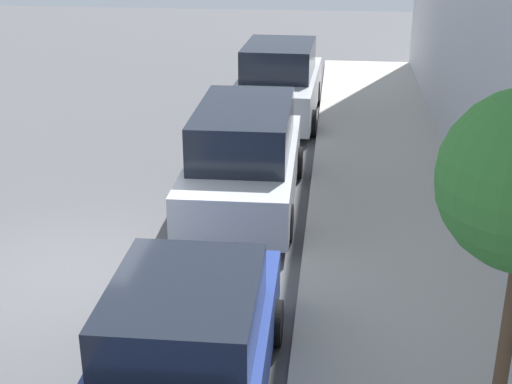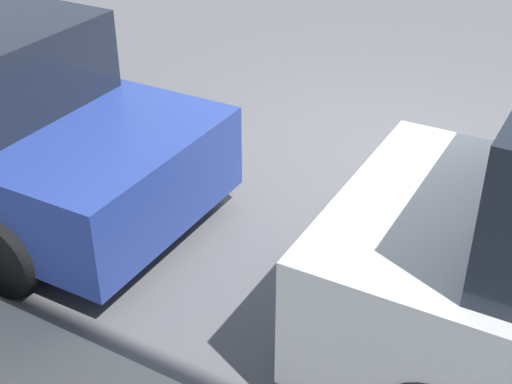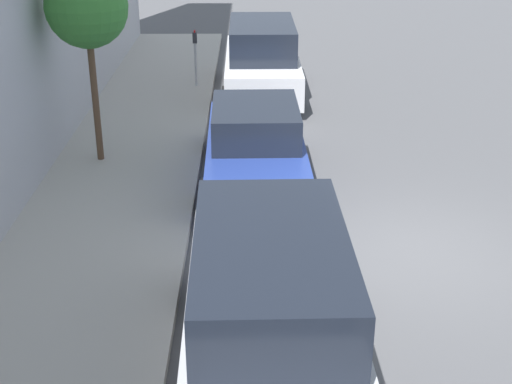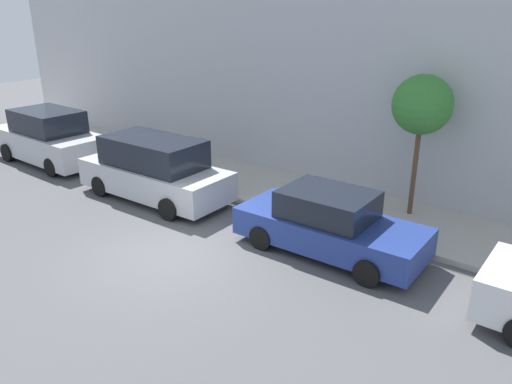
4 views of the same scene
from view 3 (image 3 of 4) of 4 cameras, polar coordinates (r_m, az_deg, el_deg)
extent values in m
plane|color=#515154|center=(11.49, 12.18, -4.74)|extent=(60.00, 60.00, 0.00)
cube|color=#B2ADA3|center=(11.44, -12.91, -4.52)|extent=(2.92, 32.00, 0.15)
cube|color=silver|center=(19.29, 0.48, 9.73)|extent=(1.94, 4.91, 0.84)
cube|color=black|center=(19.10, 0.48, 12.17)|extent=(1.69, 3.11, 0.84)
cylinder|color=black|center=(17.95, 3.46, 7.50)|extent=(0.22, 0.62, 0.62)
cylinder|color=black|center=(17.92, -2.34, 7.49)|extent=(0.22, 0.62, 0.62)
cylinder|color=black|center=(20.88, 2.91, 9.89)|extent=(0.22, 0.62, 0.62)
cylinder|color=black|center=(20.85, -2.11, 9.88)|extent=(0.22, 0.62, 0.62)
cube|color=navy|center=(13.62, -0.05, 3.15)|extent=(1.87, 4.53, 0.68)
cube|color=black|center=(13.31, -0.05, 5.65)|extent=(1.62, 2.13, 0.64)
cylinder|color=black|center=(12.47, 3.92, -0.25)|extent=(0.22, 0.60, 0.60)
cylinder|color=black|center=(12.46, -3.90, -0.28)|extent=(0.22, 0.60, 0.60)
cylinder|color=black|center=(15.05, 3.15, 4.14)|extent=(0.22, 0.60, 0.60)
cylinder|color=black|center=(15.04, -3.35, 4.12)|extent=(0.22, 0.60, 0.60)
cube|color=#B7BABF|center=(8.28, 1.16, -11.31)|extent=(2.00, 4.94, 0.84)
cube|color=black|center=(7.82, 1.21, -6.29)|extent=(1.74, 3.13, 0.84)
cylinder|color=black|center=(9.78, 6.21, -7.57)|extent=(0.22, 0.64, 0.64)
cylinder|color=black|center=(9.74, -4.46, -7.65)|extent=(0.22, 0.64, 0.64)
cylinder|color=#ADADB2|center=(19.56, -4.85, 10.13)|extent=(0.07, 0.07, 1.17)
cube|color=#2D2D33|center=(19.40, -4.92, 12.20)|extent=(0.11, 0.15, 0.28)
cube|color=red|center=(19.37, -4.94, 12.68)|extent=(0.04, 0.09, 0.05)
cylinder|color=brown|center=(14.39, -12.75, 7.45)|extent=(0.13, 0.13, 2.61)
sphere|color=#387F33|center=(14.01, -13.41, 14.24)|extent=(1.55, 1.55, 1.55)
camera|label=1|loc=(19.17, -5.20, 23.53)|focal=50.00mm
camera|label=2|loc=(8.77, -22.96, 7.61)|focal=50.00mm
camera|label=4|loc=(20.31, 30.37, 21.71)|focal=35.00mm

